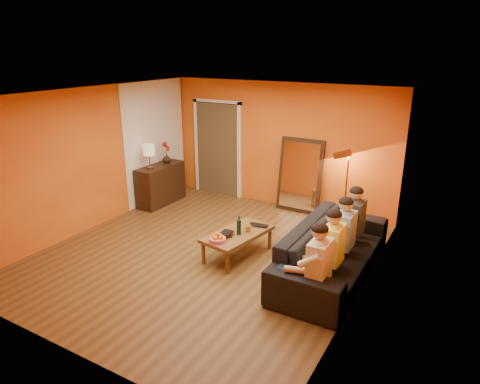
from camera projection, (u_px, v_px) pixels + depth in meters
The scene contains 27 objects.
room_shell at pixel (217, 173), 6.98m from camera, with size 5.00×5.50×2.60m.
white_accent at pixel (155, 142), 9.28m from camera, with size 0.02×1.90×2.58m, color white.
doorway_recess at pixel (220, 148), 9.78m from camera, with size 1.06×0.30×2.10m, color #3F2D19.
door_jamb_left at pixel (197, 147), 9.95m from camera, with size 0.08×0.06×2.20m, color white.
door_jamb_right at pixel (239, 152), 9.42m from camera, with size 0.08×0.06×2.20m, color white.
door_header at pixel (217, 102), 9.34m from camera, with size 1.22×0.06×0.08m, color white.
mirror_frame at pixel (300, 175), 8.75m from camera, with size 0.92×0.06×1.52m, color black.
mirror_glass at pixel (299, 176), 8.72m from camera, with size 0.78×0.02×1.36m, color white.
sideboard at pixel (161, 184), 9.28m from camera, with size 0.44×1.18×0.85m, color black.
table_lamp at pixel (149, 157), 8.82m from camera, with size 0.24×0.24×0.51m, color beige, non-canonical shape.
sofa at pixel (333, 250), 6.36m from camera, with size 1.04×2.67×0.78m, color black.
coffee_table at pixel (238, 244), 6.97m from camera, with size 0.62×1.22×0.42m, color brown, non-canonical shape.
floor_lamp at pixel (346, 189), 8.03m from camera, with size 0.30×0.24×1.44m, color #AA7132, non-canonical shape.
dog at pixel (308, 272), 5.90m from camera, with size 0.35×0.54×0.64m, color #A37849, non-canonical shape.
person_far_left at pixel (319, 268), 5.40m from camera, with size 0.70×0.44×1.22m, color silver, non-canonical shape.
person_mid_left at pixel (333, 251), 5.86m from camera, with size 0.70×0.44×1.22m, color #F3F051, non-canonical shape.
person_mid_right at pixel (345, 236), 6.31m from camera, with size 0.70×0.44×1.22m, color #8AA6D6, non-canonical shape.
person_far_right at pixel (355, 224), 6.76m from camera, with size 0.70×0.44×1.22m, color #323237, non-canonical shape.
fruit_bowl at pixel (217, 237), 6.56m from camera, with size 0.26×0.26×0.16m, color #D64B76, non-canonical shape.
wine_bottle at pixel (239, 225), 6.79m from camera, with size 0.07×0.07×0.31m, color black.
tumbler at pixel (248, 228), 6.93m from camera, with size 0.11×0.11×0.10m, color #B27F3F.
laptop at pixel (258, 226), 7.10m from camera, with size 0.33×0.21×0.03m, color black.
book_lower at pixel (222, 234), 6.82m from camera, with size 0.18×0.24×0.02m, color black.
book_mid at pixel (223, 233), 6.82m from camera, with size 0.16×0.22×0.02m, color #AE1B13.
book_upper at pixel (221, 232), 6.80m from camera, with size 0.17×0.23×0.02m, color black.
vase at pixel (167, 158), 9.32m from camera, with size 0.18×0.18×0.19m, color black.
flowers at pixel (166, 147), 9.23m from camera, with size 0.17×0.17×0.48m, color #AE1B13, non-canonical shape.
Camera 1 is at (3.65, -5.26, 3.28)m, focal length 32.00 mm.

